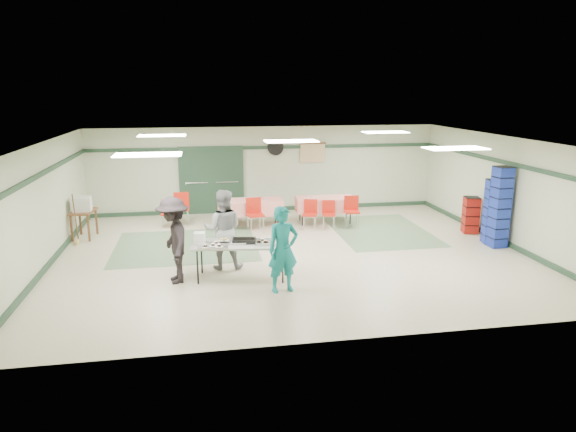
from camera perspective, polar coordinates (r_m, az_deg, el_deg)
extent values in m
plane|color=beige|center=(12.39, 0.32, -4.11)|extent=(11.00, 11.00, 0.00)
plane|color=silver|center=(11.83, 0.34, 8.42)|extent=(11.00, 11.00, 0.00)
plane|color=#B2BCA0|center=(16.42, -2.46, 5.21)|extent=(11.00, 0.00, 11.00)
plane|color=#B2BCA0|center=(7.80, 6.21, -4.76)|extent=(11.00, 0.00, 11.00)
plane|color=#B2BCA0|center=(12.34, -25.70, 0.90)|extent=(0.00, 9.00, 9.00)
plane|color=#B2BCA0|center=(14.08, 22.98, 2.64)|extent=(0.00, 9.00, 9.00)
cube|color=#203B29|center=(16.29, -2.47, 7.62)|extent=(11.00, 0.06, 0.10)
cube|color=#203B29|center=(16.63, -2.40, 0.79)|extent=(11.00, 0.06, 0.12)
cube|color=#203B29|center=(12.21, -25.90, 4.11)|extent=(0.06, 9.00, 0.10)
cube|color=#203B29|center=(12.65, -24.95, -4.79)|extent=(0.06, 9.00, 0.12)
cube|color=#203B29|center=(13.95, 23.15, 5.46)|extent=(0.06, 9.00, 0.10)
cube|color=#203B29|center=(14.34, 22.39, -2.42)|extent=(0.06, 9.00, 0.12)
cube|color=#638561|center=(13.17, -11.25, -3.27)|extent=(3.50, 3.00, 0.01)
cube|color=#638561|center=(14.49, 10.23, -1.64)|extent=(2.50, 3.50, 0.01)
cube|color=gray|center=(16.27, -10.14, 3.85)|extent=(0.90, 0.06, 2.10)
cube|color=gray|center=(16.29, -6.79, 3.99)|extent=(0.90, 0.06, 2.10)
cube|color=#203B29|center=(16.26, -8.48, 3.91)|extent=(2.00, 0.03, 2.15)
cylinder|color=black|center=(16.31, -1.40, 7.64)|extent=(0.50, 0.10, 0.50)
cube|color=tan|center=(16.55, 2.75, 7.02)|extent=(0.80, 0.02, 0.60)
cube|color=#A0A09B|center=(10.61, -5.28, -3.11)|extent=(2.07, 1.06, 0.04)
cylinder|color=black|center=(10.50, -10.01, -5.63)|extent=(0.04, 0.04, 0.72)
cylinder|color=black|center=(10.41, -0.59, -5.59)|extent=(0.04, 0.04, 0.72)
cylinder|color=black|center=(11.10, -9.58, -4.52)|extent=(0.04, 0.04, 0.72)
cylinder|color=black|center=(11.01, -0.68, -4.47)|extent=(0.04, 0.04, 0.72)
cube|color=silver|center=(10.56, -2.17, -2.95)|extent=(0.60, 0.49, 0.02)
cube|color=silver|center=(10.66, -6.27, -2.87)|extent=(0.61, 0.49, 0.02)
cube|color=silver|center=(10.42, -8.33, -3.33)|extent=(0.66, 0.53, 0.02)
cube|color=black|center=(10.62, -4.90, -2.74)|extent=(0.52, 0.36, 0.08)
cube|color=white|center=(10.58, -9.80, -2.48)|extent=(0.24, 0.23, 0.25)
imported|color=#127B82|center=(9.86, -0.55, -3.74)|extent=(0.69, 0.52, 1.69)
imported|color=gray|center=(11.22, -7.24, -1.48)|extent=(0.93, 0.77, 1.75)
imported|color=black|center=(10.57, -12.57, -2.64)|extent=(0.86, 1.25, 1.77)
cube|color=red|center=(15.04, 4.14, 2.01)|extent=(1.73, 0.84, 0.05)
cube|color=red|center=(15.08, 4.13, 1.31)|extent=(1.73, 0.86, 0.40)
cylinder|color=black|center=(14.75, 1.62, 0.29)|extent=(0.04, 0.04, 0.72)
cylinder|color=black|center=(15.00, 6.95, 0.42)|extent=(0.04, 0.04, 0.72)
cylinder|color=black|center=(15.29, 1.34, 0.78)|extent=(0.04, 0.04, 0.72)
cylinder|color=black|center=(15.53, 6.48, 0.90)|extent=(0.04, 0.04, 0.72)
cube|color=red|center=(14.67, -4.23, 1.71)|extent=(1.84, 0.82, 0.05)
cube|color=red|center=(14.71, -4.22, 0.98)|extent=(1.84, 0.84, 0.40)
cylinder|color=black|center=(14.42, -7.11, -0.13)|extent=(0.04, 0.04, 0.72)
cylinder|color=black|center=(14.54, -1.13, 0.10)|extent=(0.04, 0.04, 0.72)
cylinder|color=black|center=(15.01, -7.19, 0.43)|extent=(0.04, 0.04, 0.72)
cylinder|color=black|center=(15.13, -1.44, 0.64)|extent=(0.04, 0.04, 0.72)
cube|color=red|center=(14.49, 4.55, 0.16)|extent=(0.43, 0.43, 0.04)
cube|color=red|center=(14.60, 4.54, 1.08)|extent=(0.36, 0.11, 0.36)
cylinder|color=silver|center=(14.40, 3.99, -0.78)|extent=(0.02, 0.02, 0.38)
cylinder|color=silver|center=(14.41, 5.14, -0.78)|extent=(0.02, 0.02, 0.38)
cylinder|color=silver|center=(14.68, 3.95, -0.49)|extent=(0.02, 0.02, 0.38)
cylinder|color=silver|center=(14.69, 5.08, -0.50)|extent=(0.02, 0.02, 0.38)
cube|color=red|center=(14.36, 2.44, 0.16)|extent=(0.49, 0.49, 0.04)
cube|color=red|center=(14.48, 2.52, 1.13)|extent=(0.38, 0.16, 0.38)
cylinder|color=silver|center=(14.29, 1.75, -0.82)|extent=(0.02, 0.02, 0.40)
cylinder|color=silver|center=(14.25, 2.97, -0.87)|extent=(0.02, 0.02, 0.40)
cylinder|color=silver|center=(14.58, 1.89, -0.52)|extent=(0.02, 0.02, 0.40)
cylinder|color=silver|center=(14.55, 3.09, -0.56)|extent=(0.02, 0.02, 0.40)
cube|color=red|center=(14.66, 7.13, 0.47)|extent=(0.47, 0.47, 0.04)
cube|color=red|center=(14.79, 7.05, 1.49)|extent=(0.41, 0.10, 0.41)
cylinder|color=silver|center=(14.53, 6.56, -0.59)|extent=(0.02, 0.02, 0.43)
cylinder|color=silver|center=(14.58, 7.83, -0.58)|extent=(0.02, 0.02, 0.43)
cylinder|color=silver|center=(14.85, 6.38, -0.27)|extent=(0.02, 0.02, 0.43)
cylinder|color=silver|center=(14.90, 7.63, -0.26)|extent=(0.02, 0.02, 0.43)
cube|color=red|center=(14.11, -3.64, 0.11)|extent=(0.49, 0.49, 0.04)
cube|color=red|center=(14.24, -3.86, 1.21)|extent=(0.43, 0.11, 0.43)
cylinder|color=silver|center=(13.97, -4.11, -1.09)|extent=(0.02, 0.02, 0.45)
cylinder|color=silver|center=(14.06, -2.76, -0.97)|extent=(0.02, 0.02, 0.45)
cylinder|color=silver|center=(14.29, -4.47, -0.75)|extent=(0.02, 0.02, 0.45)
cylinder|color=silver|center=(14.38, -3.15, -0.64)|extent=(0.02, 0.02, 0.45)
cube|color=red|center=(15.07, -11.77, 0.75)|extent=(0.45, 0.45, 0.04)
cube|color=red|center=(15.21, -11.76, 1.80)|extent=(0.44, 0.06, 0.44)
cylinder|color=silver|center=(14.97, -12.43, -0.35)|extent=(0.02, 0.02, 0.46)
cylinder|color=silver|center=(14.94, -11.10, -0.31)|extent=(0.02, 0.02, 0.46)
cylinder|color=silver|center=(15.31, -12.33, -0.03)|extent=(0.02, 0.02, 0.46)
cylinder|color=silver|center=(15.28, -11.03, 0.01)|extent=(0.02, 0.02, 0.46)
cube|color=red|center=(14.91, -13.20, 0.24)|extent=(0.40, 0.40, 0.04)
cube|color=red|center=(15.02, -13.16, 1.14)|extent=(0.37, 0.07, 0.37)
cylinder|color=silver|center=(14.84, -13.79, -0.70)|extent=(0.02, 0.02, 0.39)
cylinder|color=silver|center=(14.80, -12.67, -0.67)|extent=(0.02, 0.02, 0.39)
cylinder|color=silver|center=(15.12, -13.64, -0.42)|extent=(0.02, 0.02, 0.39)
cylinder|color=silver|center=(15.08, -12.53, -0.39)|extent=(0.02, 0.02, 0.39)
cube|color=navy|center=(13.93, 21.74, 0.43)|extent=(0.43, 0.43, 1.65)
cube|color=maroon|center=(14.83, 19.64, 0.11)|extent=(0.46, 0.46, 1.00)
cube|color=navy|center=(13.63, 22.47, 0.90)|extent=(0.41, 0.41, 2.02)
cube|color=brown|center=(14.48, -21.82, 0.48)|extent=(0.62, 0.88, 0.05)
cube|color=brown|center=(14.32, -22.92, -1.29)|extent=(0.05, 0.05, 0.70)
cube|color=brown|center=(14.18, -21.28, -1.27)|extent=(0.05, 0.05, 0.70)
cube|color=brown|center=(14.95, -22.09, -0.61)|extent=(0.05, 0.05, 0.70)
cube|color=brown|center=(14.81, -20.51, -0.58)|extent=(0.05, 0.05, 0.70)
cube|color=beige|center=(14.39, -21.94, 1.24)|extent=(0.48, 0.43, 0.36)
cylinder|color=brown|center=(14.01, -22.55, -0.23)|extent=(0.05, 0.21, 1.28)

